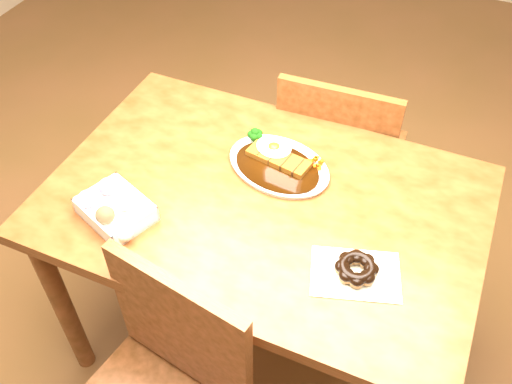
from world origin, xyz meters
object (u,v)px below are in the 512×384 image
at_px(table, 263,222).
at_px(chair_far, 338,158).
at_px(katsu_curry_plate, 278,162).
at_px(pon_de_ring, 356,269).
at_px(donut_box, 114,209).

relative_size(table, chair_far, 1.38).
bearing_deg(chair_far, katsu_curry_plate, 74.87).
distance_m(table, pon_de_ring, 0.36).
bearing_deg(katsu_curry_plate, donut_box, -132.98).
xyz_separation_m(chair_far, pon_de_ring, (0.23, -0.68, 0.29)).
bearing_deg(chair_far, pon_de_ring, 106.11).
relative_size(donut_box, pon_de_ring, 0.90).
relative_size(chair_far, pon_de_ring, 3.42).
bearing_deg(table, pon_de_ring, -25.19).
distance_m(katsu_curry_plate, donut_box, 0.48).
distance_m(chair_far, donut_box, 0.91).
height_order(katsu_curry_plate, pon_de_ring, katsu_curry_plate).
bearing_deg(chair_far, table, 79.26).
height_order(katsu_curry_plate, donut_box, katsu_curry_plate).
height_order(table, katsu_curry_plate, katsu_curry_plate).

